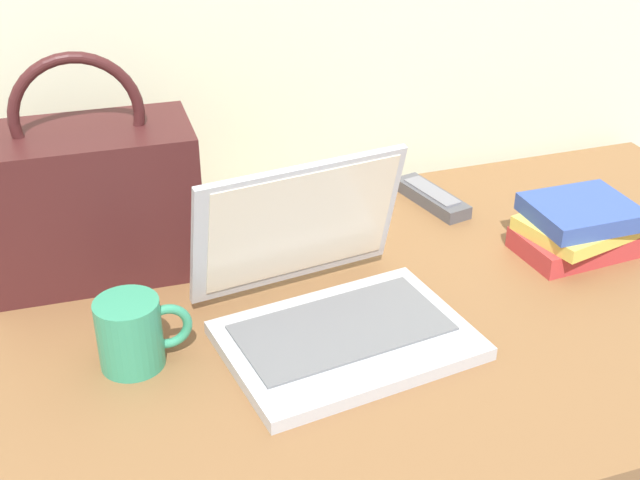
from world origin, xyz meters
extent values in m
cube|color=brown|center=(0.00, 0.00, 0.01)|extent=(1.60, 0.76, 0.03)
cube|color=#B2B5BA|center=(0.02, -0.07, 0.04)|extent=(0.34, 0.26, 0.02)
cube|color=slate|center=(0.02, -0.06, 0.05)|extent=(0.29, 0.17, 0.00)
cube|color=#B2B5BA|center=(0.00, 0.06, 0.14)|extent=(0.31, 0.10, 0.20)
cube|color=beige|center=(0.01, 0.05, 0.15)|extent=(0.27, 0.08, 0.17)
cylinder|color=#338C66|center=(-0.24, -0.02, 0.08)|extent=(0.08, 0.08, 0.09)
torus|color=#338C66|center=(-0.20, -0.02, 0.08)|extent=(0.06, 0.01, 0.06)
cylinder|color=brown|center=(-0.24, -0.02, 0.12)|extent=(0.07, 0.07, 0.00)
cube|color=#4C4C51|center=(0.30, 0.26, 0.04)|extent=(0.08, 0.17, 0.02)
cube|color=slate|center=(0.30, 0.26, 0.05)|extent=(0.06, 0.12, 0.00)
cube|color=#3F1919|center=(-0.26, 0.23, 0.14)|extent=(0.31, 0.17, 0.22)
torus|color=#3F1919|center=(-0.26, 0.23, 0.27)|extent=(0.18, 0.02, 0.18)
cube|color=#B23333|center=(0.44, 0.04, 0.05)|extent=(0.19, 0.13, 0.03)
cube|color=#D8BF4C|center=(0.44, 0.04, 0.07)|extent=(0.19, 0.16, 0.02)
cube|color=#334C99|center=(0.44, 0.04, 0.10)|extent=(0.15, 0.13, 0.03)
camera|label=1|loc=(-0.29, -0.90, 0.68)|focal=47.21mm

